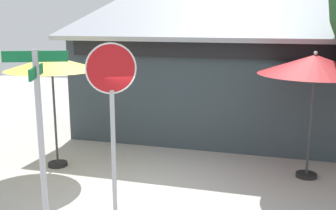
{
  "coord_description": "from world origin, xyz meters",
  "views": [
    {
      "loc": [
        2.31,
        -6.52,
        3.32
      ],
      "look_at": [
        0.12,
        1.2,
        1.6
      ],
      "focal_mm": 42.51,
      "sensor_mm": 36.0,
      "label": 1
    }
  ],
  "objects_px": {
    "street_sign_post": "(40,124)",
    "patio_umbrella_crimson_center": "(315,65)",
    "stop_sign": "(112,105)",
    "patio_umbrella_mustard_left": "(52,65)"
  },
  "relations": [
    {
      "from": "stop_sign",
      "to": "patio_umbrella_mustard_left",
      "type": "height_order",
      "value": "stop_sign"
    },
    {
      "from": "patio_umbrella_crimson_center",
      "to": "stop_sign",
      "type": "bearing_deg",
      "value": -133.16
    },
    {
      "from": "street_sign_post",
      "to": "stop_sign",
      "type": "distance_m",
      "value": 1.12
    },
    {
      "from": "street_sign_post",
      "to": "stop_sign",
      "type": "bearing_deg",
      "value": 19.84
    },
    {
      "from": "street_sign_post",
      "to": "patio_umbrella_crimson_center",
      "type": "xyz_separation_m",
      "value": [
        4.06,
        3.62,
        0.61
      ]
    },
    {
      "from": "stop_sign",
      "to": "patio_umbrella_mustard_left",
      "type": "distance_m",
      "value": 3.44
    },
    {
      "from": "patio_umbrella_mustard_left",
      "to": "patio_umbrella_crimson_center",
      "type": "relative_size",
      "value": 0.97
    },
    {
      "from": "stop_sign",
      "to": "patio_umbrella_crimson_center",
      "type": "bearing_deg",
      "value": 46.84
    },
    {
      "from": "street_sign_post",
      "to": "patio_umbrella_mustard_left",
      "type": "height_order",
      "value": "street_sign_post"
    },
    {
      "from": "patio_umbrella_mustard_left",
      "to": "stop_sign",
      "type": "bearing_deg",
      "value": -43.79
    }
  ]
}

